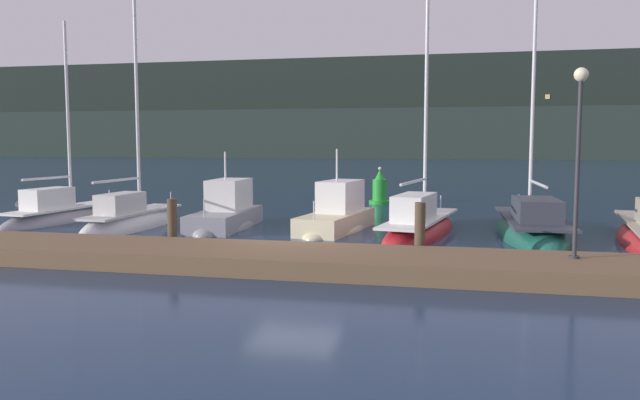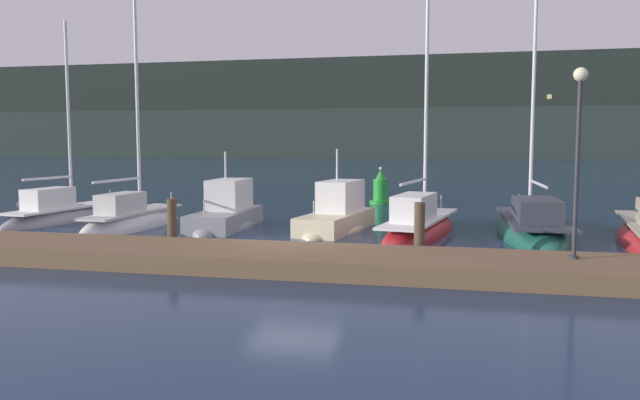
# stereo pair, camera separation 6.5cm
# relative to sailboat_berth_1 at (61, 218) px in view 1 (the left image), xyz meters

# --- Properties ---
(ground_plane) EXTENTS (400.00, 400.00, 0.00)m
(ground_plane) POSITION_rel_sailboat_berth_1_xyz_m (10.73, -4.82, -0.15)
(ground_plane) COLOR #192D4C
(dock) EXTENTS (28.58, 2.80, 0.45)m
(dock) POSITION_rel_sailboat_berth_1_xyz_m (10.73, -6.80, 0.07)
(dock) COLOR brown
(dock) RESTS_ON ground
(mooring_pile_1) EXTENTS (0.28, 0.28, 1.51)m
(mooring_pile_1) POSITION_rel_sailboat_berth_1_xyz_m (7.21, -5.15, 0.60)
(mooring_pile_1) COLOR #4C3D2D
(mooring_pile_1) RESTS_ON ground
(mooring_pile_2) EXTENTS (0.28, 0.28, 1.55)m
(mooring_pile_2) POSITION_rel_sailboat_berth_1_xyz_m (14.25, -5.15, 0.62)
(mooring_pile_2) COLOR #4C3D2D
(mooring_pile_2) RESTS_ON ground
(sailboat_berth_1) EXTENTS (2.20, 6.37, 8.47)m
(sailboat_berth_1) POSITION_rel_sailboat_berth_1_xyz_m (0.00, 0.00, 0.00)
(sailboat_berth_1) COLOR gray
(sailboat_berth_1) RESTS_ON ground
(sailboat_berth_2) EXTENTS (1.71, 6.27, 9.38)m
(sailboat_berth_2) POSITION_rel_sailboat_berth_1_xyz_m (3.70, -1.17, -0.03)
(sailboat_berth_2) COLOR white
(sailboat_berth_2) RESTS_ON ground
(motorboat_berth_3) EXTENTS (1.86, 4.93, 3.40)m
(motorboat_berth_3) POSITION_rel_sailboat_berth_1_xyz_m (6.95, -0.25, 0.12)
(motorboat_berth_3) COLOR gray
(motorboat_berth_3) RESTS_ON ground
(motorboat_berth_4) EXTENTS (2.42, 5.06, 3.40)m
(motorboat_berth_4) POSITION_rel_sailboat_berth_1_xyz_m (11.04, -0.06, 0.15)
(motorboat_berth_4) COLOR beige
(motorboat_berth_4) RESTS_ON ground
(sailboat_berth_5) EXTENTS (2.91, 7.63, 10.15)m
(sailboat_berth_5) POSITION_rel_sailboat_berth_1_xyz_m (13.97, -0.51, 0.02)
(sailboat_berth_5) COLOR red
(sailboat_berth_5) RESTS_ON ground
(sailboat_berth_6) EXTENTS (2.38, 7.72, 12.06)m
(sailboat_berth_6) POSITION_rel_sailboat_berth_1_xyz_m (17.63, -0.02, -0.03)
(sailboat_berth_6) COLOR #195647
(sailboat_berth_6) RESTS_ON ground
(channel_buoy) EXTENTS (1.09, 1.09, 1.86)m
(channel_buoy) POSITION_rel_sailboat_berth_1_xyz_m (11.35, 9.82, 0.53)
(channel_buoy) COLOR green
(channel_buoy) RESTS_ON ground
(dock_lamppost) EXTENTS (0.32, 0.32, 4.35)m
(dock_lamppost) POSITION_rel_sailboat_berth_1_xyz_m (17.86, -6.40, 3.18)
(dock_lamppost) COLOR #2D2D33
(dock_lamppost) RESTS_ON dock
(hillside_backdrop) EXTENTS (240.00, 23.00, 19.14)m
(hillside_backdrop) POSITION_rel_sailboat_berth_1_xyz_m (7.68, 103.09, 8.66)
(hillside_backdrop) COLOR #1E2823
(hillside_backdrop) RESTS_ON ground
(rowboat_adrift) EXTENTS (1.94, 2.77, 0.56)m
(rowboat_adrift) POSITION_rel_sailboat_berth_1_xyz_m (-6.18, 6.01, -0.15)
(rowboat_adrift) COLOR #2D3338
(rowboat_adrift) RESTS_ON ground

